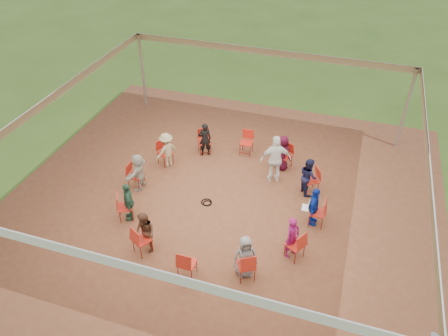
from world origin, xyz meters
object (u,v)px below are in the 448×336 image
(chair_4, at_px, (204,142))
(person_seated_3, at_px, (205,139))
(chair_1, at_px, (311,180))
(person_seated_4, at_px, (167,150))
(standing_person, at_px, (276,159))
(laptop, at_px, (308,207))
(person_seated_5, at_px, (138,172))
(chair_8, at_px, (142,240))
(person_seated_7, at_px, (145,233))
(chair_6, at_px, (136,176))
(chair_2, at_px, (284,156))
(person_seated_9, at_px, (292,237))
(chair_3, at_px, (246,143))
(chair_10, at_px, (246,265))
(person_seated_8, at_px, (245,256))
(chair_7, at_px, (125,207))
(chair_5, at_px, (165,153))
(chair_0, at_px, (317,212))
(person_seated_2, at_px, (283,153))
(chair_9, at_px, (187,263))
(cable_coil, at_px, (207,203))
(person_seated_0, at_px, (314,207))
(person_seated_1, at_px, (308,176))
(chair_11, at_px, (295,245))
(person_seated_6, at_px, (129,201))

(chair_4, bearing_deg, person_seated_3, 90.00)
(chair_1, distance_m, person_seated_4, 4.82)
(standing_person, bearing_deg, laptop, 105.45)
(person_seated_5, bearing_deg, person_seated_3, 150.00)
(chair_8, height_order, person_seated_7, person_seated_7)
(chair_6, height_order, person_seated_7, person_seated_7)
(chair_2, relative_size, person_seated_4, 0.72)
(standing_person, bearing_deg, person_seated_9, 87.09)
(chair_3, bearing_deg, chair_10, 105.00)
(person_seated_8, bearing_deg, chair_6, 120.71)
(laptop, bearing_deg, chair_10, 155.23)
(chair_8, height_order, person_seated_8, person_seated_8)
(chair_6, height_order, standing_person, standing_person)
(chair_8, relative_size, person_seated_7, 0.72)
(chair_7, height_order, person_seated_8, person_seated_8)
(chair_5, bearing_deg, chair_1, 120.00)
(chair_5, height_order, person_seated_8, person_seated_8)
(chair_0, height_order, chair_4, same)
(chair_4, relative_size, person_seated_7, 0.72)
(chair_7, height_order, person_seated_2, person_seated_2)
(chair_6, xyz_separation_m, chair_9, (2.88, -2.81, 0.00))
(chair_3, bearing_deg, cable_coil, 81.20)
(chair_1, height_order, person_seated_4, person_seated_4)
(chair_1, relative_size, chair_7, 1.00)
(person_seated_0, bearing_deg, person_seated_2, 30.00)
(chair_10, bearing_deg, chair_2, 60.00)
(person_seated_0, distance_m, person_seated_4, 5.26)
(chair_3, bearing_deg, chair_9, 90.00)
(chair_8, bearing_deg, chair_1, 75.00)
(person_seated_2, bearing_deg, chair_1, 169.60)
(chair_5, distance_m, person_seated_4, 0.22)
(chair_1, relative_size, chair_10, 1.00)
(chair_7, distance_m, person_seated_1, 5.57)
(person_seated_4, bearing_deg, person_seated_8, 75.00)
(chair_9, relative_size, chair_11, 1.00)
(chair_0, xyz_separation_m, person_seated_0, (-0.12, -0.00, 0.18))
(chair_9, distance_m, laptop, 3.83)
(chair_4, xyz_separation_m, cable_coil, (1.00, -2.53, -0.43))
(chair_6, bearing_deg, laptop, 90.00)
(chair_2, relative_size, chair_6, 1.00)
(person_seated_1, height_order, person_seated_8, same)
(person_seated_6, height_order, person_seated_7, same)
(chair_1, xyz_separation_m, chair_11, (0.03, -2.84, 0.00))
(chair_11, height_order, cable_coil, chair_11)
(chair_9, bearing_deg, standing_person, 74.17)
(person_seated_3, bearing_deg, chair_1, 136.24)
(chair_8, height_order, standing_person, standing_person)
(chair_11, distance_m, person_seated_4, 5.57)
(person_seated_0, bearing_deg, laptop, 90.00)
(chair_1, height_order, cable_coil, chair_1)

